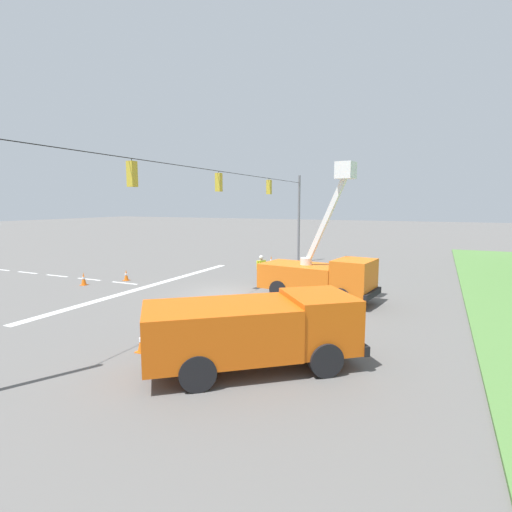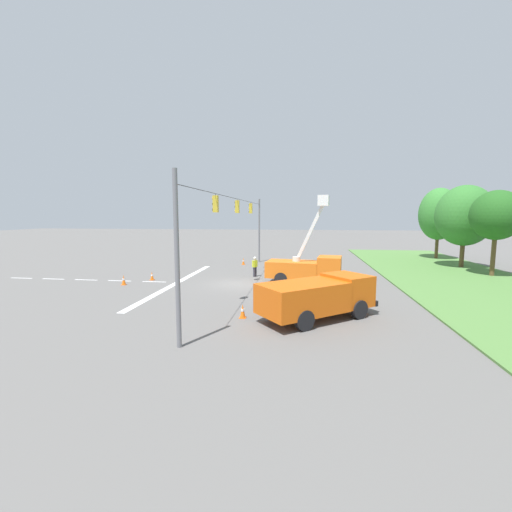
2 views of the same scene
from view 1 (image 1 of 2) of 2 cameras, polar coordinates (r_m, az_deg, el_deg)
The scene contains 11 objects.
ground_plane at distance 22.10m, azimuth -4.88°, elevation -5.36°, with size 200.00×200.00×0.00m, color #605E5B.
lane_markings at distance 25.83m, azimuth -17.42°, elevation -3.80°, with size 17.60×15.25×0.01m.
signal_gantry at distance 21.52m, azimuth -5.06°, elevation 6.20°, with size 26.20×0.33×7.20m.
utility_truck_bucket_lift at distance 20.57m, azimuth 9.16°, elevation -2.52°, with size 3.15×6.16×6.88m.
utility_truck_support_near at distance 12.08m, azimuth -0.41°, elevation -10.23°, with size 5.91×6.51×2.15m.
road_worker at distance 24.52m, azimuth 0.74°, elevation -1.67°, with size 0.55×0.42×1.77m.
traffic_cone_foreground_left at distance 14.08m, azimuth -15.99°, elevation -11.63°, with size 0.36×0.36×0.75m.
traffic_cone_foreground_right at distance 26.34m, azimuth -23.40°, elevation -3.01°, with size 0.36×0.36×0.78m.
traffic_cone_mid_left at distance 31.91m, azimuth 2.19°, elevation -0.66°, with size 0.36×0.36×0.76m.
traffic_cone_mid_right at distance 26.95m, azimuth -18.06°, elevation -2.60°, with size 0.36×0.36×0.72m.
traffic_cone_near_bucket at distance 29.72m, azimuth 11.18°, elevation -1.58°, with size 0.36×0.36×0.61m.
Camera 1 is at (18.72, 10.67, 4.92)m, focal length 28.00 mm.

